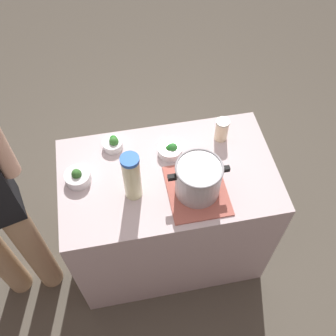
{
  "coord_description": "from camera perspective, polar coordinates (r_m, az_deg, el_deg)",
  "views": [
    {
      "loc": [
        0.22,
        1.13,
        2.56
      ],
      "look_at": [
        0.0,
        0.0,
        0.94
      ],
      "focal_mm": 42.35,
      "sensor_mm": 36.0,
      "label": 1
    }
  ],
  "objects": [
    {
      "name": "lemonade_pitcher",
      "position": [
        1.85,
        -5.23,
        -1.27
      ],
      "size": [
        0.09,
        0.09,
        0.29
      ],
      "color": "beige",
      "rests_on": "counter_slab"
    },
    {
      "name": "broccoli_bowl_back",
      "position": [
        2.03,
        -12.89,
        -1.23
      ],
      "size": [
        0.13,
        0.13,
        0.09
      ],
      "color": "silver",
      "rests_on": "counter_slab"
    },
    {
      "name": "broccoli_bowl_front",
      "position": [
        2.08,
        0.33,
        2.65
      ],
      "size": [
        0.13,
        0.13,
        0.07
      ],
      "color": "silver",
      "rests_on": "counter_slab"
    },
    {
      "name": "counter_slab",
      "position": [
        2.4,
        0.0,
        -6.86
      ],
      "size": [
        1.12,
        0.66,
        0.89
      ],
      "primitive_type": "cube",
      "color": "beige",
      "rests_on": "ground_plane"
    },
    {
      "name": "broccoli_bowl_center",
      "position": [
        2.13,
        -7.94,
        3.52
      ],
      "size": [
        0.11,
        0.11,
        0.08
      ],
      "color": "silver",
      "rests_on": "counter_slab"
    },
    {
      "name": "ground_plane",
      "position": [
        2.8,
        0.0,
        -11.21
      ],
      "size": [
        8.0,
        8.0,
        0.0
      ],
      "primitive_type": "plane",
      "color": "#524C41"
    },
    {
      "name": "dish_cloth",
      "position": [
        1.97,
        4.2,
        -3.22
      ],
      "size": [
        0.29,
        0.34,
        0.01
      ],
      "primitive_type": "cube",
      "color": "#B35D50",
      "rests_on": "counter_slab"
    },
    {
      "name": "mason_jar",
      "position": [
        2.14,
        7.74,
        5.49
      ],
      "size": [
        0.07,
        0.07,
        0.13
      ],
      "color": "beige",
      "rests_on": "counter_slab"
    },
    {
      "name": "cooking_pot",
      "position": [
        1.88,
        4.38,
        -1.54
      ],
      "size": [
        0.3,
        0.23,
        0.19
      ],
      "color": "#B7B7BC",
      "rests_on": "dish_cloth"
    }
  ]
}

